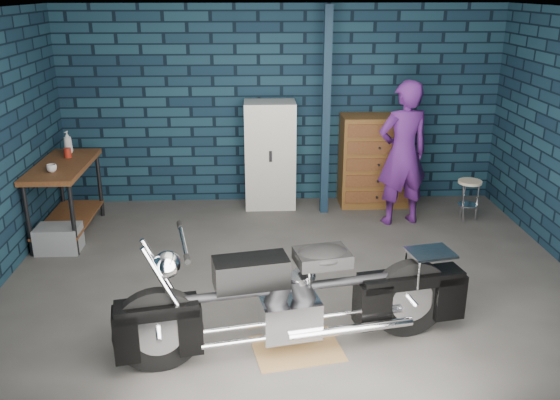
# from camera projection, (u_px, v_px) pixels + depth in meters

# --- Properties ---
(ground) EXTENTS (6.00, 6.00, 0.00)m
(ground) POSITION_uv_depth(u_px,v_px,m) (293.00, 278.00, 6.24)
(ground) COLOR #524F4D
(ground) RESTS_ON ground
(room_walls) EXTENTS (6.02, 5.01, 2.71)m
(room_walls) POSITION_uv_depth(u_px,v_px,m) (291.00, 89.00, 6.11)
(room_walls) COLOR #0E2031
(room_walls) RESTS_ON ground
(support_post) EXTENTS (0.10, 0.10, 2.70)m
(support_post) POSITION_uv_depth(u_px,v_px,m) (326.00, 114.00, 7.64)
(support_post) COLOR #112335
(support_post) RESTS_ON ground
(workbench) EXTENTS (0.60, 1.40, 0.91)m
(workbench) POSITION_uv_depth(u_px,v_px,m) (67.00, 199.00, 7.21)
(workbench) COLOR brown
(workbench) RESTS_ON ground
(drip_mat) EXTENTS (0.82, 0.68, 0.01)m
(drip_mat) POSITION_uv_depth(u_px,v_px,m) (297.00, 348.00, 5.02)
(drip_mat) COLOR olive
(drip_mat) RESTS_ON ground
(motorcycle) EXTENTS (2.61, 1.15, 1.11)m
(motorcycle) POSITION_uv_depth(u_px,v_px,m) (298.00, 291.00, 4.83)
(motorcycle) COLOR black
(motorcycle) RESTS_ON ground
(person) EXTENTS (0.75, 0.58, 1.85)m
(person) POSITION_uv_depth(u_px,v_px,m) (403.00, 154.00, 7.42)
(person) COLOR #4F1D6C
(person) RESTS_ON ground
(storage_bin) EXTENTS (0.49, 0.35, 0.30)m
(storage_bin) POSITION_uv_depth(u_px,v_px,m) (59.00, 239.00, 6.84)
(storage_bin) COLOR gray
(storage_bin) RESTS_ON ground
(locker) EXTENTS (0.68, 0.49, 1.46)m
(locker) POSITION_uv_depth(u_px,v_px,m) (270.00, 155.00, 8.08)
(locker) COLOR silver
(locker) RESTS_ON ground
(tool_chest) EXTENTS (0.95, 0.53, 1.26)m
(tool_chest) POSITION_uv_depth(u_px,v_px,m) (375.00, 161.00, 8.18)
(tool_chest) COLOR brown
(tool_chest) RESTS_ON ground
(shop_stool) EXTENTS (0.38, 0.38, 0.55)m
(shop_stool) POSITION_uv_depth(u_px,v_px,m) (468.00, 201.00, 7.69)
(shop_stool) COLOR beige
(shop_stool) RESTS_ON ground
(cup_a) EXTENTS (0.15, 0.15, 0.09)m
(cup_a) POSITION_uv_depth(u_px,v_px,m) (52.00, 168.00, 6.72)
(cup_a) COLOR beige
(cup_a) RESTS_ON workbench
(mug_red) EXTENTS (0.10, 0.10, 0.12)m
(mug_red) POSITION_uv_depth(u_px,v_px,m) (68.00, 153.00, 7.29)
(mug_red) COLOR #A42315
(mug_red) RESTS_ON workbench
(bottle) EXTENTS (0.13, 0.13, 0.28)m
(bottle) POSITION_uv_depth(u_px,v_px,m) (68.00, 142.00, 7.47)
(bottle) COLOR gray
(bottle) RESTS_ON workbench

